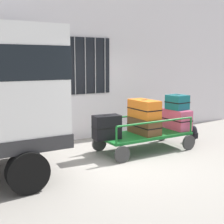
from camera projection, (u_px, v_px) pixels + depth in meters
name	position (u px, v px, depth m)	size (l,w,h in m)	color
ground_plane	(122.00, 161.00, 6.65)	(40.00, 40.00, 0.00)	gray
building_wall	(75.00, 47.00, 8.24)	(12.00, 0.38, 5.00)	silver
luggage_cart	(144.00, 137.00, 7.41)	(2.28, 1.08, 0.41)	#146023
cart_railing	(145.00, 121.00, 7.35)	(2.17, 0.94, 0.39)	#146023
suitcase_left_bottom	(107.00, 127.00, 6.87)	(0.64, 0.40, 0.54)	black
suitcase_midleft_bottom	(144.00, 126.00, 7.38)	(0.44, 0.85, 0.39)	brown
suitcase_midleft_middle	(144.00, 109.00, 7.32)	(0.44, 0.82, 0.43)	orange
suitcase_center_bottom	(177.00, 119.00, 7.88)	(0.42, 0.79, 0.51)	#CC4C72
suitcase_center_middle	(177.00, 102.00, 7.81)	(0.47, 0.52, 0.37)	#0F5960
backpack	(193.00, 134.00, 8.26)	(0.27, 0.22, 0.44)	black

